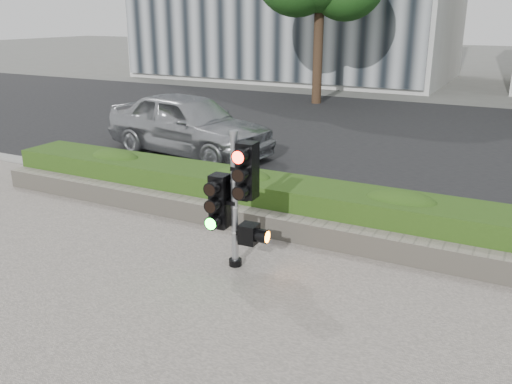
% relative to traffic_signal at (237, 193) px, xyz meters
% --- Properties ---
extents(ground, '(120.00, 120.00, 0.00)m').
position_rel_traffic_signal_xyz_m(ground, '(0.27, -0.72, -1.07)').
color(ground, '#51514C').
rests_on(ground, ground).
extents(road, '(60.00, 13.00, 0.02)m').
position_rel_traffic_signal_xyz_m(road, '(0.27, 9.28, -1.06)').
color(road, black).
rests_on(road, ground).
extents(curb, '(60.00, 0.25, 0.12)m').
position_rel_traffic_signal_xyz_m(curb, '(0.27, 2.43, -1.01)').
color(curb, gray).
rests_on(curb, ground).
extents(stone_wall, '(12.00, 0.32, 0.34)m').
position_rel_traffic_signal_xyz_m(stone_wall, '(0.27, 1.18, -0.87)').
color(stone_wall, gray).
rests_on(stone_wall, sidewalk).
extents(hedge, '(12.00, 1.00, 0.68)m').
position_rel_traffic_signal_xyz_m(hedge, '(0.27, 1.83, -0.70)').
color(hedge, '#4E7223').
rests_on(hedge, sidewalk).
extents(traffic_signal, '(0.66, 0.49, 1.88)m').
position_rel_traffic_signal_xyz_m(traffic_signal, '(0.00, 0.00, 0.00)').
color(traffic_signal, black).
rests_on(traffic_signal, sidewalk).
extents(car_silver, '(4.65, 2.48, 1.51)m').
position_rel_traffic_signal_xyz_m(car_silver, '(-4.11, 4.90, -0.30)').
color(car_silver, '#9DA0A4').
rests_on(car_silver, road).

